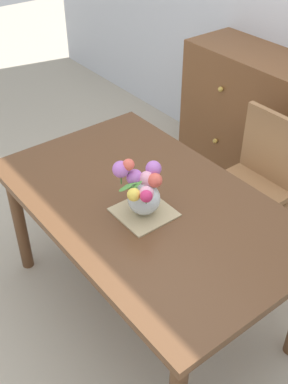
% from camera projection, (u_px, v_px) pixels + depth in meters
% --- Properties ---
extents(ground_plane, '(12.00, 12.00, 0.00)m').
position_uv_depth(ground_plane, '(147.00, 303.00, 2.68)').
color(ground_plane, '#B7AD99').
extents(dining_table, '(1.54, 0.95, 0.75)m').
position_uv_depth(dining_table, '(148.00, 215.00, 2.28)').
color(dining_table, brown).
rests_on(dining_table, ground_plane).
extents(chair_far, '(0.42, 0.42, 0.90)m').
position_uv_depth(chair_far, '(256.00, 178.00, 2.76)').
color(chair_far, '#9E7047').
rests_on(chair_far, ground_plane).
extents(dresser, '(1.40, 0.47, 1.00)m').
position_uv_depth(dresser, '(272.00, 133.00, 3.22)').
color(dresser, brown).
rests_on(dresser, ground_plane).
extents(placemat, '(0.25, 0.25, 0.01)m').
position_uv_depth(placemat, '(144.00, 212.00, 2.15)').
color(placemat, tan).
rests_on(placemat, dining_table).
extents(flower_vase, '(0.24, 0.24, 0.26)m').
position_uv_depth(flower_vase, '(142.00, 190.00, 2.08)').
color(flower_vase, silver).
rests_on(flower_vase, placemat).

